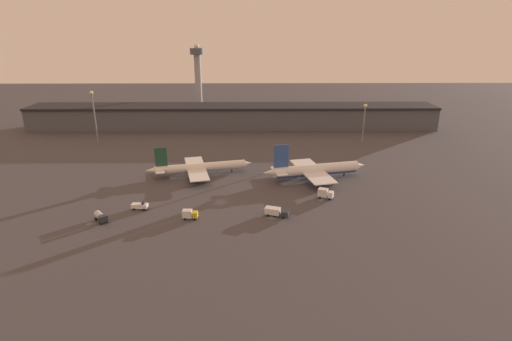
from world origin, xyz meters
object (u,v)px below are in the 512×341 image
Objects in this scene: service_vehicle_2 at (276,212)px; service_vehicle_1 at (101,217)px; service_vehicle_4 at (190,214)px; control_tower at (198,74)px; airplane_1 at (315,170)px; service_vehicle_3 at (325,193)px; airplane_0 at (199,168)px; service_vehicle_0 at (140,206)px.

service_vehicle_1 is at bearing -158.07° from service_vehicle_2.
control_tower is (-16.25, 160.65, 24.88)m from service_vehicle_4.
airplane_1 is at bearing 80.93° from service_vehicle_2.
service_vehicle_1 is 54.55m from service_vehicle_2.
control_tower is (11.03, 161.91, 24.99)m from service_vehicle_1.
service_vehicle_1 is at bearing -166.42° from airplane_1.
service_vehicle_2 is 166.56m from control_tower.
service_vehicle_2 is 22.64m from service_vehicle_3.
airplane_1 is at bearing -19.47° from airplane_0.
control_tower reaches higher than service_vehicle_2.
airplane_0 is 7.48× the size of service_vehicle_1.
service_vehicle_2 is 1.39× the size of service_vehicle_3.
service_vehicle_4 is at bearing -137.30° from service_vehicle_3.
airplane_1 is 0.93× the size of control_tower.
service_vehicle_0 is 1.13× the size of service_vehicle_4.
service_vehicle_0 is at bearing 88.92° from service_vehicle_1.
airplane_1 is at bearing 116.02° from service_vehicle_3.
airplane_0 reaches higher than service_vehicle_1.
airplane_0 is 7.37× the size of service_vehicle_3.
service_vehicle_4 is (-45.21, -15.52, -0.17)m from service_vehicle_3.
service_vehicle_3 is (18.03, 13.70, 0.32)m from service_vehicle_2.
control_tower is at bearing 123.99° from service_vehicle_2.
control_tower reaches higher than service_vehicle_4.
service_vehicle_2 is (44.59, -5.29, 0.23)m from service_vehicle_0.
airplane_0 is 52.90m from service_vehicle_3.
service_vehicle_0 is at bearing -168.07° from service_vehicle_2.
airplane_1 is 80.23m from service_vehicle_1.
service_vehicle_1 is 27.30m from service_vehicle_4.
airplane_1 is 5.28× the size of service_vehicle_2.
airplane_1 is 7.95× the size of service_vehicle_0.
service_vehicle_3 is at bearing 61.68° from service_vehicle_1.
airplane_0 is 7.97× the size of service_vehicle_0.
service_vehicle_3 reaches higher than service_vehicle_4.
airplane_0 is 5.30× the size of service_vehicle_2.
service_vehicle_0 is 44.90m from service_vehicle_2.
control_tower reaches higher than service_vehicle_1.
control_tower is at bearing 134.75° from service_vehicle_1.
service_vehicle_3 is at bearing -40.40° from airplane_0.
control_tower is (1.15, 153.55, 25.25)m from service_vehicle_0.
airplane_0 reaches higher than service_vehicle_4.
airplane_1 is 19.21m from service_vehicle_3.
control_tower is at bearing 83.86° from airplane_0.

